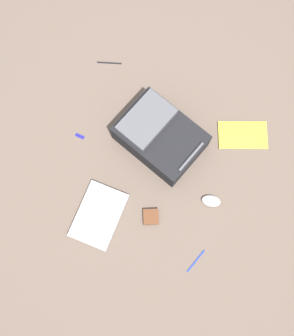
{
  "coord_description": "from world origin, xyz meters",
  "views": [
    {
      "loc": [
        -0.53,
        -0.12,
        2.17
      ],
      "look_at": [
        -0.04,
        0.01,
        0.02
      ],
      "focal_mm": 42.21,
      "sensor_mm": 36.0,
      "label": 1
    }
  ],
  "objects_px": {
    "book_blue": "(243,135)",
    "pen_black": "(196,261)",
    "computer_mouse": "(211,201)",
    "usb_stick": "(80,136)",
    "backpack": "(159,136)",
    "earbud_pouch": "(151,217)",
    "pen_blue": "(109,63)",
    "laptop": "(99,215)"
  },
  "relations": [
    {
      "from": "book_blue",
      "to": "pen_black",
      "type": "relative_size",
      "value": 2.14
    },
    {
      "from": "computer_mouse",
      "to": "usb_stick",
      "type": "xyz_separation_m",
      "value": [
        0.17,
        0.81,
        -0.01
      ]
    },
    {
      "from": "backpack",
      "to": "book_blue",
      "type": "height_order",
      "value": "backpack"
    },
    {
      "from": "earbud_pouch",
      "to": "backpack",
      "type": "bearing_deg",
      "value": 9.42
    },
    {
      "from": "usb_stick",
      "to": "pen_blue",
      "type": "bearing_deg",
      "value": -3.62
    },
    {
      "from": "laptop",
      "to": "book_blue",
      "type": "bearing_deg",
      "value": -45.13
    },
    {
      "from": "backpack",
      "to": "pen_black",
      "type": "xyz_separation_m",
      "value": [
        -0.6,
        -0.37,
        -0.08
      ]
    },
    {
      "from": "backpack",
      "to": "usb_stick",
      "type": "bearing_deg",
      "value": 102.21
    },
    {
      "from": "earbud_pouch",
      "to": "pen_blue",
      "type": "bearing_deg",
      "value": 30.42
    },
    {
      "from": "computer_mouse",
      "to": "pen_black",
      "type": "bearing_deg",
      "value": -4.09
    },
    {
      "from": "computer_mouse",
      "to": "pen_black",
      "type": "xyz_separation_m",
      "value": [
        -0.33,
        0.0,
        -0.01
      ]
    },
    {
      "from": "laptop",
      "to": "pen_blue",
      "type": "height_order",
      "value": "laptop"
    },
    {
      "from": "earbud_pouch",
      "to": "usb_stick",
      "type": "height_order",
      "value": "earbud_pouch"
    },
    {
      "from": "backpack",
      "to": "book_blue",
      "type": "relative_size",
      "value": 1.75
    },
    {
      "from": "book_blue",
      "to": "pen_black",
      "type": "xyz_separation_m",
      "value": [
        -0.75,
        0.09,
        -0.0
      ]
    },
    {
      "from": "earbud_pouch",
      "to": "laptop",
      "type": "bearing_deg",
      "value": 103.6
    },
    {
      "from": "book_blue",
      "to": "usb_stick",
      "type": "distance_m",
      "value": 0.94
    },
    {
      "from": "book_blue",
      "to": "earbud_pouch",
      "type": "bearing_deg",
      "value": 146.98
    },
    {
      "from": "backpack",
      "to": "earbud_pouch",
      "type": "bearing_deg",
      "value": -170.58
    },
    {
      "from": "pen_black",
      "to": "pen_blue",
      "type": "height_order",
      "value": "same"
    },
    {
      "from": "laptop",
      "to": "usb_stick",
      "type": "bearing_deg",
      "value": 30.54
    },
    {
      "from": "pen_black",
      "to": "usb_stick",
      "type": "bearing_deg",
      "value": 58.26
    },
    {
      "from": "backpack",
      "to": "pen_blue",
      "type": "relative_size",
      "value": 3.67
    },
    {
      "from": "laptop",
      "to": "pen_black",
      "type": "xyz_separation_m",
      "value": [
        -0.1,
        -0.57,
        -0.01
      ]
    },
    {
      "from": "pen_black",
      "to": "earbud_pouch",
      "type": "bearing_deg",
      "value": 61.09
    },
    {
      "from": "computer_mouse",
      "to": "earbud_pouch",
      "type": "xyz_separation_m",
      "value": [
        -0.17,
        0.3,
        -0.0
      ]
    },
    {
      "from": "backpack",
      "to": "usb_stick",
      "type": "xyz_separation_m",
      "value": [
        -0.1,
        0.45,
        -0.08
      ]
    },
    {
      "from": "book_blue",
      "to": "usb_stick",
      "type": "xyz_separation_m",
      "value": [
        -0.25,
        0.9,
        -0.0
      ]
    },
    {
      "from": "computer_mouse",
      "to": "usb_stick",
      "type": "distance_m",
      "value": 0.83
    },
    {
      "from": "computer_mouse",
      "to": "usb_stick",
      "type": "bearing_deg",
      "value": -105.23
    },
    {
      "from": "earbud_pouch",
      "to": "usb_stick",
      "type": "distance_m",
      "value": 0.62
    },
    {
      "from": "backpack",
      "to": "book_blue",
      "type": "bearing_deg",
      "value": -71.12
    },
    {
      "from": "book_blue",
      "to": "computer_mouse",
      "type": "height_order",
      "value": "computer_mouse"
    },
    {
      "from": "pen_black",
      "to": "pen_blue",
      "type": "xyz_separation_m",
      "value": [
        0.99,
        0.78,
        0.0
      ]
    },
    {
      "from": "laptop",
      "to": "earbud_pouch",
      "type": "xyz_separation_m",
      "value": [
        0.07,
        -0.28,
        -0.0
      ]
    },
    {
      "from": "pen_blue",
      "to": "earbud_pouch",
      "type": "xyz_separation_m",
      "value": [
        -0.83,
        -0.49,
        0.01
      ]
    },
    {
      "from": "computer_mouse",
      "to": "usb_stick",
      "type": "height_order",
      "value": "computer_mouse"
    },
    {
      "from": "backpack",
      "to": "computer_mouse",
      "type": "bearing_deg",
      "value": -125.6
    },
    {
      "from": "usb_stick",
      "to": "book_blue",
      "type": "bearing_deg",
      "value": -74.36
    },
    {
      "from": "backpack",
      "to": "earbud_pouch",
      "type": "xyz_separation_m",
      "value": [
        -0.44,
        -0.07,
        -0.07
      ]
    },
    {
      "from": "laptop",
      "to": "usb_stick",
      "type": "height_order",
      "value": "laptop"
    },
    {
      "from": "backpack",
      "to": "book_blue",
      "type": "distance_m",
      "value": 0.49
    }
  ]
}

